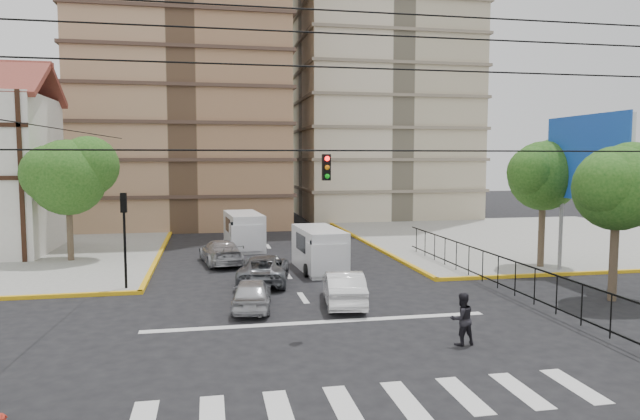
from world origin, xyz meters
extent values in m
plane|color=black|center=(0.00, 0.00, 0.00)|extent=(160.00, 160.00, 0.00)
cube|color=gray|center=(20.00, 20.00, 0.07)|extent=(26.00, 26.00, 0.15)
cube|color=silver|center=(0.00, -6.00, 0.01)|extent=(12.00, 2.40, 0.01)
cube|color=silver|center=(0.00, 1.20, 0.01)|extent=(13.00, 0.40, 0.01)
cylinder|color=slate|center=(14.50, 4.00, 2.15)|extent=(0.20, 0.20, 4.00)
cylinder|color=slate|center=(14.50, 8.00, 2.15)|extent=(0.20, 0.20, 4.00)
cube|color=silver|center=(14.50, 6.00, 6.15)|extent=(0.25, 6.00, 4.00)
cube|color=blue|center=(14.30, 6.00, 6.15)|extent=(0.08, 6.20, 4.20)
cylinder|color=#473828|center=(13.00, 2.00, 2.10)|extent=(0.36, 0.36, 4.20)
sphere|color=#194A15|center=(13.00, 2.00, 4.84)|extent=(3.60, 3.60, 3.60)
sphere|color=#194A15|center=(13.90, 2.30, 5.38)|extent=(2.88, 2.88, 2.88)
sphere|color=#194A15|center=(12.28, 1.70, 5.03)|extent=(2.70, 2.70, 2.70)
cylinder|color=#473828|center=(14.00, 9.00, 2.24)|extent=(0.36, 0.36, 4.48)
sphere|color=#194A15|center=(14.00, 9.00, 5.16)|extent=(3.80, 3.80, 3.80)
sphere|color=#194A15|center=(14.95, 9.30, 5.73)|extent=(3.04, 3.04, 3.04)
sphere|color=#194A15|center=(13.24, 8.70, 5.35)|extent=(2.85, 2.85, 2.85)
cylinder|color=#473828|center=(-12.00, 16.00, 2.10)|extent=(0.36, 0.36, 4.20)
sphere|color=#194A15|center=(-12.00, 16.00, 5.00)|extent=(4.40, 4.40, 4.40)
sphere|color=#194A15|center=(-10.90, 16.30, 5.67)|extent=(3.52, 3.52, 3.52)
sphere|color=#194A15|center=(-12.88, 15.70, 5.22)|extent=(3.30, 3.30, 3.30)
cylinder|color=black|center=(-7.80, 7.80, 1.90)|extent=(0.12, 0.12, 3.50)
cube|color=black|center=(-7.80, 7.80, 4.10)|extent=(0.28, 0.22, 0.90)
sphere|color=#FF0C0C|center=(-7.80, 7.80, 4.40)|extent=(0.17, 0.17, 0.17)
cube|color=black|center=(0.00, 0.00, 5.80)|extent=(0.28, 0.22, 0.90)
cylinder|color=black|center=(0.00, -9.00, 6.25)|extent=(18.00, 0.03, 0.03)
cube|color=silver|center=(1.87, 10.96, 1.16)|extent=(2.31, 5.14, 2.31)
cube|color=silver|center=(1.87, 8.95, 1.01)|extent=(1.98, 1.32, 1.61)
cube|color=black|center=(1.87, 8.60, 1.56)|extent=(1.86, 0.21, 0.91)
cylinder|color=black|center=(0.91, 9.35, 0.35)|extent=(0.25, 0.70, 0.70)
cylinder|color=black|center=(2.83, 9.35, 0.35)|extent=(0.25, 0.70, 0.70)
cylinder|color=black|center=(0.91, 12.57, 0.35)|extent=(0.25, 0.70, 0.70)
cylinder|color=black|center=(2.83, 12.57, 0.35)|extent=(0.25, 0.70, 0.70)
cube|color=silver|center=(-1.70, 19.46, 1.21)|extent=(2.58, 5.43, 2.42)
cube|color=silver|center=(-1.70, 17.35, 1.05)|extent=(2.11, 1.44, 1.68)
cube|color=black|center=(-1.70, 16.99, 1.63)|extent=(1.95, 0.28, 0.95)
cylinder|color=black|center=(-2.70, 17.78, 0.37)|extent=(0.25, 0.74, 0.74)
cylinder|color=black|center=(-0.70, 17.78, 0.37)|extent=(0.25, 0.74, 0.74)
cylinder|color=black|center=(-2.70, 21.14, 0.37)|extent=(0.25, 0.74, 0.74)
cylinder|color=black|center=(-0.70, 21.14, 0.37)|extent=(0.25, 0.74, 0.74)
imported|color=#AEAFB3|center=(-2.35, 3.53, 0.65)|extent=(1.97, 3.97, 1.30)
imported|color=white|center=(1.47, 3.53, 0.72)|extent=(2.10, 4.55, 1.45)
imported|color=slate|center=(-1.38, 8.44, 0.69)|extent=(3.13, 5.32, 1.39)
imported|color=#A9A9AD|center=(-3.37, 13.89, 0.71)|extent=(2.73, 5.14, 1.42)
imported|color=#242426|center=(3.20, 16.17, 0.75)|extent=(1.88, 4.42, 1.49)
imported|color=white|center=(3.00, 20.81, 0.64)|extent=(1.71, 4.02, 1.29)
imported|color=black|center=(4.08, -2.22, 0.87)|extent=(0.93, 0.77, 1.74)
camera|label=1|loc=(-3.99, -19.24, 6.11)|focal=32.00mm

